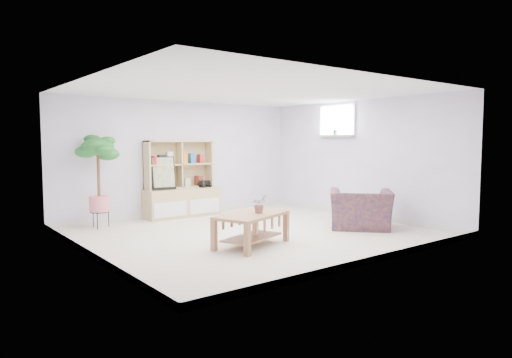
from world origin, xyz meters
TOP-DOWN VIEW (x-y plane):
  - floor at (0.00, 0.00)m, footprint 5.50×5.00m
  - ceiling at (0.00, 0.00)m, footprint 5.50×5.00m
  - walls at (0.00, 0.00)m, footprint 5.51×5.01m
  - baseboard at (0.00, 0.00)m, footprint 5.50×5.00m
  - window at (2.73, 0.60)m, footprint 0.10×0.98m
  - window_sill at (2.67, 0.60)m, footprint 0.14×1.00m
  - storage_unit at (-0.15, 2.24)m, footprint 1.58×0.53m
  - poster at (-0.58, 2.20)m, footprint 0.49×0.18m
  - toy_truck at (0.34, 2.14)m, footprint 0.32×0.23m
  - coffee_table at (-0.60, -0.75)m, footprint 1.34×1.01m
  - table_plant at (-0.46, -0.75)m, footprint 0.30×0.29m
  - floor_tree at (-1.92, 2.05)m, footprint 0.66×0.66m
  - armchair at (1.75, -0.87)m, footprint 1.41×1.42m
  - sill_plant at (2.67, 0.60)m, footprint 0.13×0.11m

SIDE VIEW (x-z plane):
  - floor at x=0.00m, z-range -0.01..0.01m
  - baseboard at x=0.00m, z-range 0.00..0.10m
  - coffee_table at x=-0.60m, z-range 0.00..0.48m
  - armchair at x=1.75m, z-range 0.00..0.79m
  - table_plant at x=-0.46m, z-range 0.48..0.75m
  - toy_truck at x=0.34m, z-range 0.59..0.75m
  - storage_unit at x=-0.15m, z-range 0.00..1.58m
  - floor_tree at x=-1.92m, z-range 0.00..1.69m
  - poster at x=-0.58m, z-range 0.59..1.26m
  - walls at x=0.00m, z-range 0.00..2.40m
  - window_sill at x=2.67m, z-range 1.66..1.70m
  - sill_plant at x=2.67m, z-range 1.70..1.92m
  - window at x=2.73m, z-range 1.66..2.34m
  - ceiling at x=0.00m, z-range 2.40..2.40m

